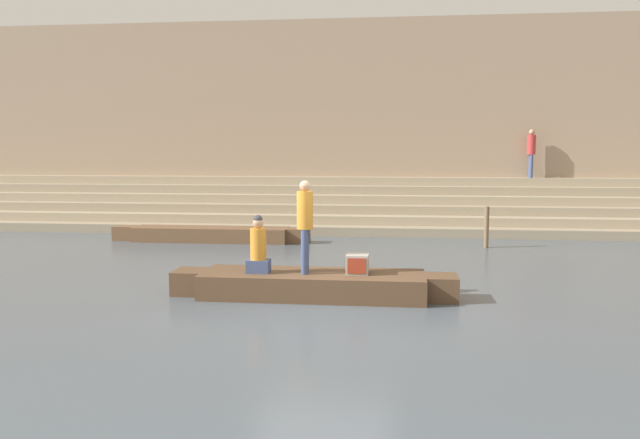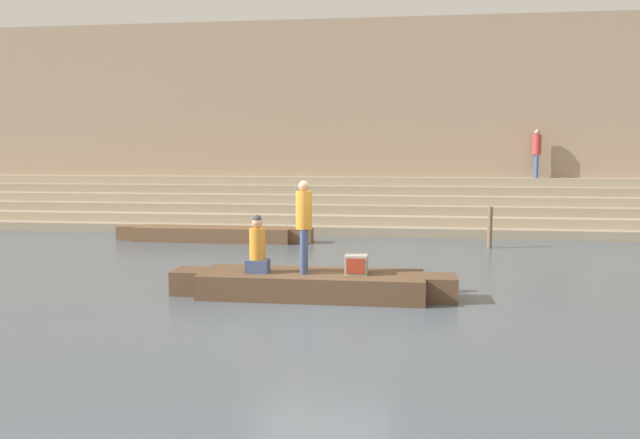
# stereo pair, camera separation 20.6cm
# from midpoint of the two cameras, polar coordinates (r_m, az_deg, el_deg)

# --- Properties ---
(ground_plane) EXTENTS (120.00, 120.00, 0.00)m
(ground_plane) POSITION_cam_midpoint_polar(r_m,az_deg,el_deg) (11.33, 0.58, -8.02)
(ground_plane) COLOR #4C5660
(ghat_steps) EXTENTS (36.00, 3.88, 1.81)m
(ghat_steps) POSITION_cam_midpoint_polar(r_m,az_deg,el_deg) (22.76, 4.12, 0.87)
(ghat_steps) COLOR gray
(ghat_steps) RESTS_ON ground
(back_wall) EXTENTS (34.20, 1.28, 7.77)m
(back_wall) POSITION_cam_midpoint_polar(r_m,az_deg,el_deg) (24.68, 4.46, 8.74)
(back_wall) COLOR tan
(back_wall) RESTS_ON ground
(rowboat_main) EXTENTS (5.49, 1.44, 0.47)m
(rowboat_main) POSITION_cam_midpoint_polar(r_m,az_deg,el_deg) (12.09, -0.26, -5.89)
(rowboat_main) COLOR brown
(rowboat_main) RESTS_ON ground
(person_standing) EXTENTS (0.31, 0.31, 1.78)m
(person_standing) POSITION_cam_midpoint_polar(r_m,az_deg,el_deg) (11.83, -0.99, 0.00)
(person_standing) COLOR #3D4C75
(person_standing) RESTS_ON rowboat_main
(person_rowing) EXTENTS (0.43, 0.34, 1.12)m
(person_rowing) POSITION_cam_midpoint_polar(r_m,az_deg,el_deg) (12.06, -5.25, -2.66)
(person_rowing) COLOR #3D4C75
(person_rowing) RESTS_ON rowboat_main
(tv_set) EXTENTS (0.43, 0.46, 0.37)m
(tv_set) POSITION_cam_midpoint_polar(r_m,az_deg,el_deg) (11.94, 3.84, -4.09)
(tv_set) COLOR #9E998E
(tv_set) RESTS_ON rowboat_main
(moored_boat_shore) EXTENTS (6.19, 1.00, 0.44)m
(moored_boat_shore) POSITION_cam_midpoint_polar(r_m,az_deg,el_deg) (19.67, -9.37, -1.28)
(moored_boat_shore) COLOR brown
(moored_boat_shore) RESTS_ON ground
(mooring_post) EXTENTS (0.13, 0.13, 1.20)m
(mooring_post) POSITION_cam_midpoint_polar(r_m,az_deg,el_deg) (18.65, 15.58, -0.71)
(mooring_post) COLOR brown
(mooring_post) RESTS_ON ground
(person_on_steps) EXTENTS (0.30, 0.30, 1.77)m
(person_on_steps) POSITION_cam_midpoint_polar(r_m,az_deg,el_deg) (24.22, 19.44, 6.06)
(person_on_steps) COLOR #3D4C75
(person_on_steps) RESTS_ON ghat_steps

